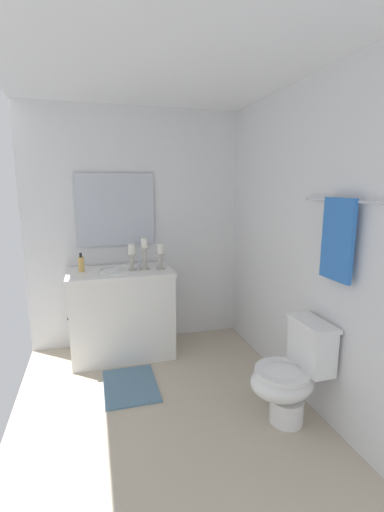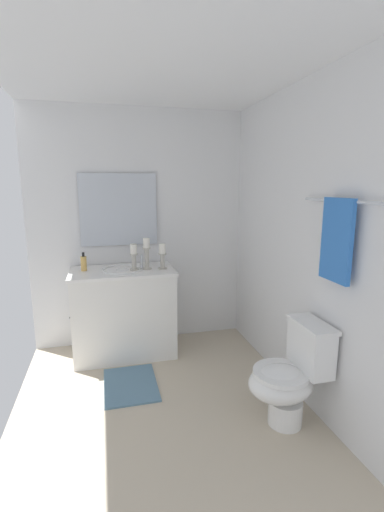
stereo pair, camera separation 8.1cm
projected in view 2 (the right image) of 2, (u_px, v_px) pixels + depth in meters
floor at (164, 411)px, 2.70m from camera, size 2.69×2.24×0.02m
wall_back at (304, 245)px, 2.72m from camera, size 2.69×0.04×2.45m
wall_left at (140, 229)px, 3.73m from camera, size 0.04×2.24×2.45m
ceiling at (157, 58)px, 2.21m from camera, size 2.69×2.24×0.02m
vanity_cabinet at (124, 312)px, 3.53m from camera, size 0.58×1.01×0.87m
sink_basin at (123, 274)px, 3.45m from camera, size 0.40×0.40×0.24m
mirror at (119, 210)px, 3.60m from camera, size 0.02×0.77×0.73m
candle_holder_tall at (162, 256)px, 3.45m from camera, size 0.09×0.09×0.25m
candle_holder_short at (147, 253)px, 3.44m from camera, size 0.09×0.09×0.31m
candle_holder_mid at (134, 256)px, 3.41m from camera, size 0.09×0.09×0.26m
soap_bottle at (84, 263)px, 3.39m from camera, size 0.06×0.06×0.18m
toilet at (289, 376)px, 2.47m from camera, size 0.39×0.54×0.75m
towel_bar at (342, 201)px, 2.18m from camera, size 0.80×0.02×0.02m
towel_near_vanity at (337, 240)px, 2.22m from camera, size 0.28×0.03×0.53m
bath_mat at (131, 384)px, 3.02m from camera, size 0.60×0.44×0.02m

